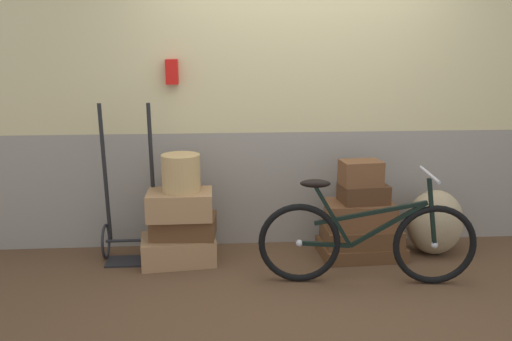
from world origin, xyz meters
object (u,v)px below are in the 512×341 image
object	(u,v)px
suitcase_5	(360,215)
luggage_trolley	(131,224)
wicker_basket	(181,173)
bicycle	(366,240)
suitcase_1	(184,226)
suitcase_3	(361,249)
suitcase_2	(180,205)
suitcase_6	(363,193)
suitcase_7	(361,173)
burlap_sack	(435,222)
suitcase_0	(178,249)
suitcase_4	(361,234)

from	to	relation	value
suitcase_5	luggage_trolley	size ratio (longest dim) A/B	0.42
wicker_basket	bicycle	world-z (taller)	wicker_basket
suitcase_1	suitcase_3	world-z (taller)	suitcase_1
suitcase_2	suitcase_3	size ratio (longest dim) A/B	0.75
suitcase_6	suitcase_7	xyz separation A→B (m)	(-0.04, -0.02, 0.18)
luggage_trolley	burlap_sack	distance (m)	2.52
suitcase_1	suitcase_5	xyz separation A→B (m)	(1.44, -0.00, 0.06)
suitcase_3	luggage_trolley	size ratio (longest dim) A/B	0.52
suitcase_1	suitcase_7	bearing A→B (deg)	3.61
suitcase_3	suitcase_5	size ratio (longest dim) A/B	1.24
suitcase_7	wicker_basket	xyz separation A→B (m)	(-1.43, 0.00, 0.03)
suitcase_0	suitcase_6	bearing A→B (deg)	-5.63
suitcase_1	suitcase_2	distance (m)	0.20
luggage_trolley	bicycle	xyz separation A→B (m)	(1.79, -0.60, 0.04)
suitcase_6	luggage_trolley	distance (m)	1.92
suitcase_4	suitcase_6	bearing A→B (deg)	-74.57
suitcase_2	bicycle	xyz separation A→B (m)	(1.37, -0.46, -0.16)
suitcase_7	suitcase_3	bearing A→B (deg)	32.24
suitcase_7	burlap_sack	xyz separation A→B (m)	(0.66, 0.04, -0.45)
suitcase_2	wicker_basket	size ratio (longest dim) A/B	1.68
suitcase_6	burlap_sack	xyz separation A→B (m)	(0.63, 0.01, -0.27)
suitcase_2	luggage_trolley	size ratio (longest dim) A/B	0.40
suitcase_0	suitcase_4	xyz separation A→B (m)	(1.51, 0.03, 0.08)
suitcase_0	suitcase_2	bearing A→B (deg)	-46.19
suitcase_2	bicycle	bearing A→B (deg)	-18.97
suitcase_1	luggage_trolley	distance (m)	0.44
wicker_basket	burlap_sack	bearing A→B (deg)	0.91
wicker_basket	suitcase_7	bearing A→B (deg)	-0.11
luggage_trolley	suitcase_3	bearing A→B (deg)	-2.63
suitcase_2	suitcase_6	distance (m)	1.49
suitcase_0	wicker_basket	size ratio (longest dim) A/B	1.94
suitcase_1	suitcase_6	world-z (taller)	suitcase_6
suitcase_1	suitcase_4	distance (m)	1.47
suitcase_5	wicker_basket	distance (m)	1.50
burlap_sack	suitcase_0	bearing A→B (deg)	-179.11
suitcase_1	luggage_trolley	world-z (taller)	luggage_trolley
suitcase_1	bicycle	world-z (taller)	bicycle
luggage_trolley	bicycle	world-z (taller)	luggage_trolley
suitcase_5	luggage_trolley	xyz separation A→B (m)	(-1.88, 0.10, -0.07)
suitcase_0	suitcase_5	world-z (taller)	suitcase_5
bicycle	suitcase_4	bearing A→B (deg)	77.94
suitcase_3	suitcase_6	world-z (taller)	suitcase_6
suitcase_4	suitcase_6	xyz separation A→B (m)	(0.00, -0.01, 0.36)
suitcase_2	suitcase_7	xyz separation A→B (m)	(1.45, 0.02, 0.23)
suitcase_3	bicycle	size ratio (longest dim) A/B	0.43
suitcase_0	luggage_trolley	bearing A→B (deg)	157.21
suitcase_3	suitcase_5	distance (m)	0.31
suitcase_0	suitcase_5	distance (m)	1.51
suitcase_3	wicker_basket	bearing A→B (deg)	178.59
suitcase_6	wicker_basket	size ratio (longest dim) A/B	1.22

